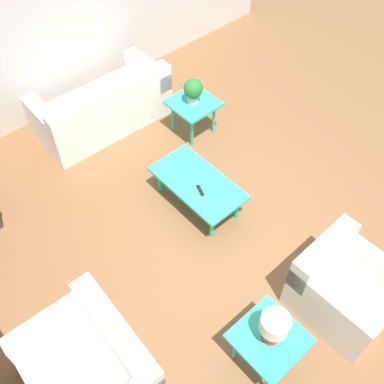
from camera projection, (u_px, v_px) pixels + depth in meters
name	position (u px, v px, depth m)	size (l,w,h in m)	color
ground_plane	(224.00, 213.00, 5.40)	(14.00, 14.00, 0.00)	brown
wall_right	(64.00, 9.00, 5.80)	(0.12, 7.20, 2.70)	silver
sofa	(104.00, 108.00, 6.17)	(0.91, 1.84, 0.78)	white
armchair	(342.00, 289.00, 4.42)	(0.92, 0.82, 0.80)	silver
loveseat	(92.00, 369.00, 3.94)	(1.17, 0.95, 0.80)	silver
coffee_table	(198.00, 184.00, 5.23)	(1.13, 0.60, 0.40)	#2DB79E
side_table_plant	(193.00, 106.00, 5.98)	(0.58, 0.58, 0.51)	#2DB79E
side_table_lamp	(269.00, 341.00, 3.97)	(0.58, 0.58, 0.51)	#2DB79E
potted_plant	(193.00, 90.00, 5.77)	(0.25, 0.25, 0.34)	#B2ADA3
table_lamp	(274.00, 327.00, 3.73)	(0.25, 0.25, 0.38)	red
remote_control	(200.00, 190.00, 5.10)	(0.16, 0.09, 0.02)	black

